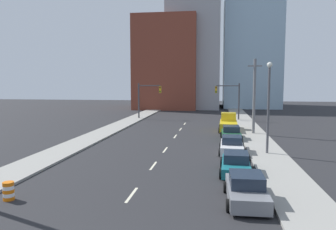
% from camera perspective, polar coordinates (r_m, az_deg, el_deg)
% --- Properties ---
extents(sidewalk_left, '(3.09, 97.15, 0.16)m').
position_cam_1_polar(sidewalk_left, '(59.07, -4.69, -0.11)').
color(sidewalk_left, gray).
rests_on(sidewalk_left, ground).
extents(sidewalk_right, '(3.09, 97.15, 0.16)m').
position_cam_1_polar(sidewalk_right, '(57.75, 12.53, -0.36)').
color(sidewalk_right, gray).
rests_on(sidewalk_right, ground).
extents(lane_stripe_at_8m, '(0.16, 2.40, 0.01)m').
position_cam_1_polar(lane_stripe_at_8m, '(18.23, -6.35, -13.65)').
color(lane_stripe_at_8m, beige).
rests_on(lane_stripe_at_8m, ground).
extents(lane_stripe_at_14m, '(0.16, 2.40, 0.01)m').
position_cam_1_polar(lane_stripe_at_14m, '(24.09, -2.56, -8.80)').
color(lane_stripe_at_14m, beige).
rests_on(lane_stripe_at_14m, ground).
extents(lane_stripe_at_20m, '(0.16, 2.40, 0.01)m').
position_cam_1_polar(lane_stripe_at_20m, '(29.55, -0.49, -6.08)').
color(lane_stripe_at_20m, beige).
rests_on(lane_stripe_at_20m, ground).
extents(lane_stripe_at_27m, '(0.16, 2.40, 0.01)m').
position_cam_1_polar(lane_stripe_at_27m, '(36.85, 1.28, -3.72)').
color(lane_stripe_at_27m, beige).
rests_on(lane_stripe_at_27m, ground).
extents(lane_stripe_at_33m, '(0.16, 2.40, 0.01)m').
position_cam_1_polar(lane_stripe_at_33m, '(42.37, 2.20, -2.49)').
color(lane_stripe_at_33m, beige).
rests_on(lane_stripe_at_33m, ground).
extents(lane_stripe_at_39m, '(0.16, 2.40, 0.01)m').
position_cam_1_polar(lane_stripe_at_39m, '(48.08, 2.92, -1.52)').
color(lane_stripe_at_39m, beige).
rests_on(lane_stripe_at_39m, ground).
extents(building_brick_left, '(14.00, 16.00, 20.72)m').
position_cam_1_polar(building_brick_left, '(78.13, -0.01, 8.87)').
color(building_brick_left, brown).
rests_on(building_brick_left, ground).
extents(building_office_center, '(12.00, 20.00, 27.75)m').
position_cam_1_polar(building_office_center, '(81.74, 4.68, 11.18)').
color(building_office_center, '#99999E').
rests_on(building_office_center, ground).
extents(building_glass_right, '(13.00, 20.00, 41.21)m').
position_cam_1_polar(building_glass_right, '(86.85, 14.16, 15.18)').
color(building_glass_right, '#99B7CC').
rests_on(building_glass_right, ground).
extents(traffic_signal_left, '(3.89, 0.35, 5.91)m').
position_cam_1_polar(traffic_signal_left, '(54.12, -3.98, 3.33)').
color(traffic_signal_left, '#38383D').
rests_on(traffic_signal_left, ground).
extents(traffic_signal_right, '(3.89, 0.35, 5.91)m').
position_cam_1_polar(traffic_signal_right, '(52.96, 11.06, 3.18)').
color(traffic_signal_right, '#38383D').
rests_on(traffic_signal_right, ground).
extents(utility_pole_right_mid, '(1.60, 0.32, 8.71)m').
position_cam_1_polar(utility_pole_right_mid, '(38.97, 14.78, 3.21)').
color(utility_pole_right_mid, slate).
rests_on(utility_pole_right_mid, ground).
extents(traffic_barrel, '(0.56, 0.56, 0.95)m').
position_cam_1_polar(traffic_barrel, '(19.10, -26.02, -11.81)').
color(traffic_barrel, orange).
rests_on(traffic_barrel, ground).
extents(street_lamp, '(0.44, 0.44, 7.69)m').
position_cam_1_polar(street_lamp, '(28.20, 17.11, 2.32)').
color(street_lamp, '#4C4C51').
rests_on(street_lamp, ground).
extents(sedan_gray, '(2.21, 4.44, 1.47)m').
position_cam_1_polar(sedan_gray, '(17.36, 13.47, -12.46)').
color(sedan_gray, slate).
rests_on(sedan_gray, ground).
extents(sedan_teal, '(2.23, 4.64, 1.41)m').
position_cam_1_polar(sedan_teal, '(22.40, 11.72, -8.33)').
color(sedan_teal, '#196B75').
rests_on(sedan_teal, ground).
extents(sedan_white, '(2.27, 4.78, 1.48)m').
position_cam_1_polar(sedan_white, '(28.63, 11.04, -5.21)').
color(sedan_white, silver).
rests_on(sedan_white, ground).
extents(sedan_green, '(2.21, 4.36, 1.47)m').
position_cam_1_polar(sedan_green, '(35.27, 10.93, -3.16)').
color(sedan_green, '#1E6033').
rests_on(sedan_green, ground).
extents(pickup_truck_yellow, '(2.49, 5.89, 2.22)m').
position_cam_1_polar(pickup_truck_yellow, '(41.50, 10.48, -1.51)').
color(pickup_truck_yellow, gold).
rests_on(pickup_truck_yellow, ground).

